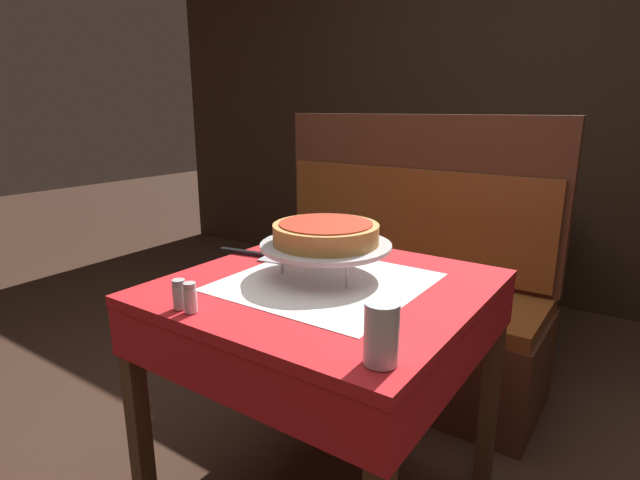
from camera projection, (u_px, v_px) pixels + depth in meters
The scene contains 11 objects.
dining_table_front at pixel (326, 315), 1.45m from camera, with size 0.84×0.84×0.75m.
dining_table_rear at pixel (474, 218), 2.76m from camera, with size 0.83×0.83×0.74m.
booth_bench at pixel (393, 306), 2.30m from camera, with size 1.34×0.50×1.20m.
back_wall_panel at pixel (528, 112), 3.07m from camera, with size 6.00×0.04×2.40m, color black.
pizza_pan_stand at pixel (326, 246), 1.46m from camera, with size 0.39×0.39×0.10m.
deep_dish_pizza at pixel (326, 233), 1.45m from camera, with size 0.31×0.31×0.06m.
pizza_server at pixel (263, 255), 1.66m from camera, with size 0.30×0.12×0.01m.
water_glass_near at pixel (381, 333), 0.95m from camera, with size 0.07×0.07×0.12m.
salt_shaker at pixel (179, 294), 1.22m from camera, with size 0.03×0.03×0.07m.
pepper_shaker at pixel (190, 298), 1.20m from camera, with size 0.03×0.03×0.07m.
condiment_caddy at pixel (498, 194), 2.63m from camera, with size 0.13×0.13×0.16m.
Camera 1 is at (0.75, -1.11, 1.23)m, focal length 28.00 mm.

